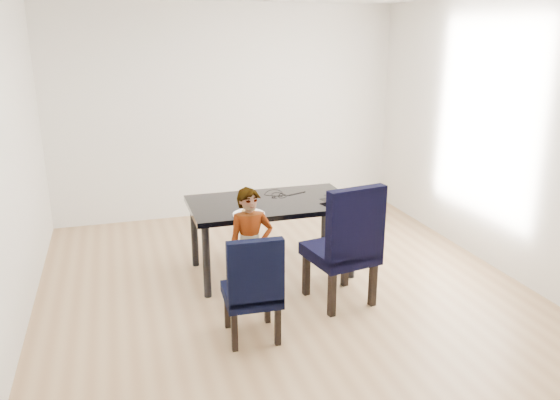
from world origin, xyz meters
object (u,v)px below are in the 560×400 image
object	(u,v)px
chair_right	(340,243)
plate	(249,214)
chair_left	(251,285)
laptop	(334,198)
dining_table	(271,237)
child	(251,249)

from	to	relation	value
chair_right	plate	world-z (taller)	chair_right
chair_left	laptop	xyz separation A→B (m)	(1.11, 1.03, 0.32)
chair_right	laptop	world-z (taller)	chair_right
dining_table	chair_left	distance (m)	1.26
laptop	dining_table	bearing A→B (deg)	-25.15
dining_table	child	distance (m)	0.77
chair_right	plate	size ratio (longest dim) A/B	3.80
chair_left	child	size ratio (longest dim) A/B	0.82
child	plate	xyz separation A→B (m)	(0.06, 0.30, 0.21)
plate	dining_table	bearing A→B (deg)	48.24
plate	laptop	xyz separation A→B (m)	(0.93, 0.23, 0.01)
chair_right	chair_left	bearing A→B (deg)	-167.37
chair_left	plate	xyz separation A→B (m)	(0.18, 0.80, 0.31)
dining_table	plate	world-z (taller)	plate
plate	chair_right	bearing A→B (deg)	-30.73
chair_left	dining_table	bearing A→B (deg)	69.41
chair_left	chair_right	bearing A→B (deg)	25.01
dining_table	chair_left	xyz separation A→B (m)	(-0.50, -1.15, 0.07)
dining_table	child	size ratio (longest dim) A/B	1.47
chair_left	child	world-z (taller)	child
dining_table	chair_right	xyz separation A→B (m)	(0.41, -0.78, 0.18)
child	laptop	xyz separation A→B (m)	(0.99, 0.53, 0.22)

